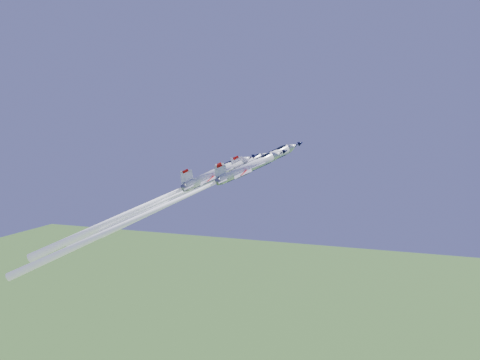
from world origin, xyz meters
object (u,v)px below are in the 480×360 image
(jet_lead, at_px, (207,186))
(jet_left, at_px, (175,196))
(jet_slot, at_px, (149,204))
(jet_right, at_px, (154,211))

(jet_lead, bearing_deg, jet_left, -133.27)
(jet_left, xyz_separation_m, jet_slot, (-2.56, -7.43, -0.86))
(jet_lead, xyz_separation_m, jet_left, (-9.50, 3.49, -3.14))
(jet_left, bearing_deg, jet_slot, -42.15)
(jet_left, relative_size, jet_slot, 0.92)
(jet_lead, height_order, jet_right, jet_right)
(jet_left, distance_m, jet_right, 13.77)
(jet_right, bearing_deg, jet_left, 165.74)
(jet_lead, relative_size, jet_slot, 0.89)
(jet_left, bearing_deg, jet_lead, 46.73)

